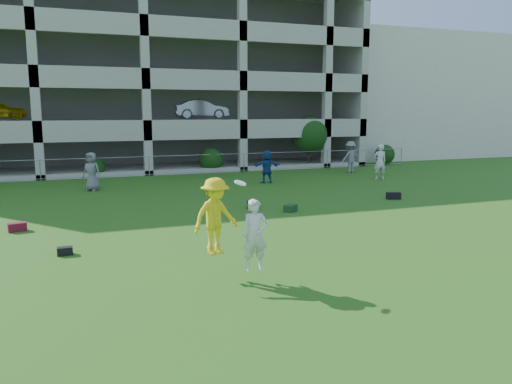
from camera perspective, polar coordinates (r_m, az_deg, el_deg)
name	(u,v)px	position (r m, az deg, el deg)	size (l,w,h in m)	color
ground	(263,268)	(12.45, 0.85, -8.71)	(100.00, 100.00, 0.00)	#235114
stucco_building	(389,98)	(47.64, 14.91, 10.35)	(16.00, 14.00, 10.00)	beige
bystander_c	(92,172)	(25.41, -18.27, 2.23)	(0.92, 0.60, 1.87)	slate
bystander_d	(267,167)	(26.78, 1.23, 2.92)	(1.64, 0.52, 1.77)	navy
bystander_e	(380,162)	(29.04, 13.97, 3.36)	(0.73, 0.48, 1.99)	silver
bystander_f	(350,157)	(31.86, 10.74, 3.95)	(1.27, 0.73, 1.97)	slate
bag_red_a	(17,227)	(17.84, -25.63, -3.64)	(0.55, 0.30, 0.28)	#5B0F1D
bag_black_b	(65,251)	(14.47, -21.00, -6.31)	(0.40, 0.25, 0.22)	black
bag_green_c	(290,208)	(19.26, 3.96, -1.87)	(0.50, 0.35, 0.26)	#173814
crate_d	(252,205)	(19.78, -0.48, -1.49)	(0.35, 0.35, 0.30)	black
bag_black_e	(393,196)	(22.73, 15.44, -0.42)	(0.60, 0.30, 0.30)	black
frisbee_contest	(224,220)	(11.36, -3.69, -3.24)	(1.71, 1.29, 2.06)	yellow
parking_garage	(129,81)	(39.04, -14.30, 12.17)	(30.00, 14.00, 12.00)	#9E998C
fence	(149,166)	(30.51, -12.12, 2.98)	(36.06, 0.06, 1.20)	gray
shrub_row	(220,148)	(32.08, -4.19, 5.07)	(34.38, 2.52, 3.50)	#163D11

